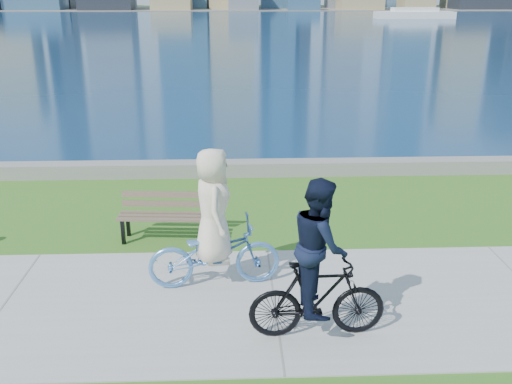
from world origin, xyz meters
TOP-DOWN VIEW (x-y plane):
  - ground at (0.00, 0.00)m, footprint 320.00×320.00m
  - concrete_path at (0.00, 0.00)m, footprint 80.00×3.50m
  - seawall at (0.00, 6.20)m, footprint 90.00×0.50m
  - bay_water at (0.00, 72.00)m, footprint 320.00×131.00m
  - far_shore at (0.00, 130.00)m, footprint 320.00×30.00m
  - ferry_far at (27.79, 84.19)m, footprint 12.11×3.46m
  - park_bench at (-1.87, 2.41)m, footprint 1.70×0.70m
  - cyclist_woman at (-0.90, 0.57)m, footprint 0.93×2.11m
  - cyclist_man at (0.50, -0.88)m, footprint 0.70×1.83m

SIDE VIEW (x-z plane):
  - ground at x=0.00m, z-range 0.00..0.00m
  - bay_water at x=0.00m, z-range 0.00..0.01m
  - concrete_path at x=0.00m, z-range 0.00..0.02m
  - far_shore at x=0.00m, z-range 0.00..0.12m
  - seawall at x=0.00m, z-range 0.00..0.35m
  - park_bench at x=-1.87m, z-range 0.10..0.96m
  - ferry_far at x=27.79m, z-range -0.14..1.50m
  - cyclist_woman at x=-0.90m, z-range -0.27..1.95m
  - cyclist_man at x=0.50m, z-range -0.16..2.06m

